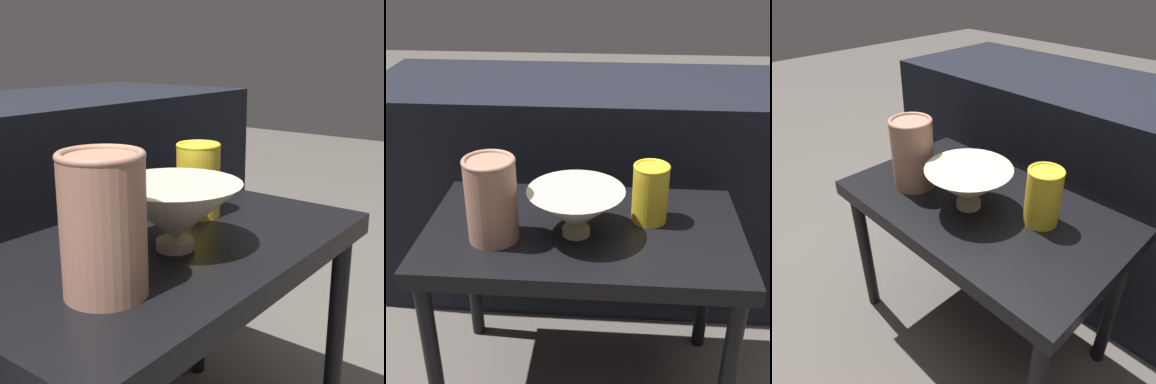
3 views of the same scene
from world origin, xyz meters
The scene contains 6 objects.
ground_plane centered at (0.00, 0.00, 0.00)m, with size 8.00×8.00×0.00m, color #4C4742.
table centered at (0.00, 0.00, 0.43)m, with size 0.72×0.42×0.48m.
couch_backdrop centered at (0.00, 0.52, 0.34)m, with size 1.35×0.50×0.68m.
bowl centered at (-0.01, -0.03, 0.54)m, with size 0.21×0.21×0.11m.
vase_textured_left centered at (-0.19, -0.06, 0.58)m, with size 0.11×0.11×0.19m.
vase_colorful_right centered at (0.15, 0.05, 0.56)m, with size 0.08×0.08×0.14m.
Camera 3 is at (0.53, -0.58, 1.02)m, focal length 35.00 mm.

